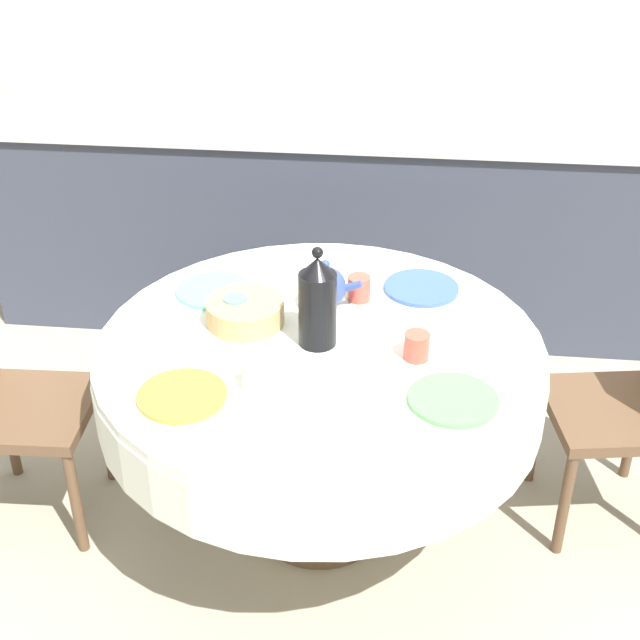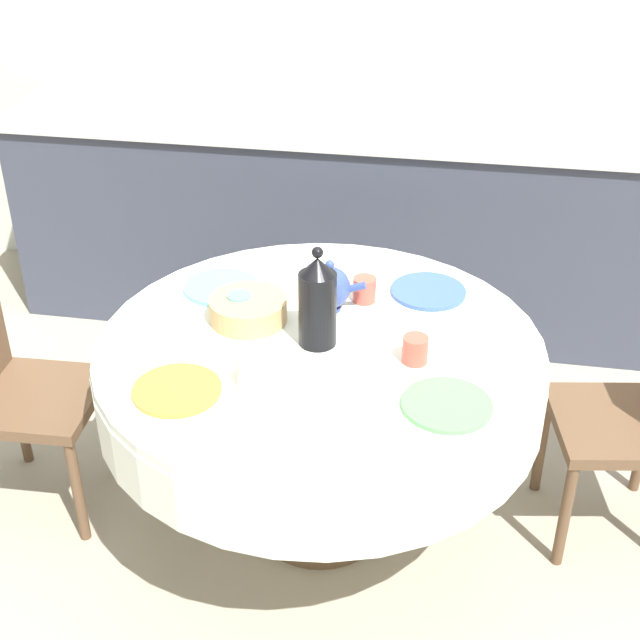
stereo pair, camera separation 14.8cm
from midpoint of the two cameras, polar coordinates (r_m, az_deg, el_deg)
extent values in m
plane|color=#9E937F|center=(3.12, 1.39, -12.80)|extent=(12.00, 12.00, 0.00)
cube|color=beige|center=(4.09, 5.60, 18.84)|extent=(7.00, 0.05, 2.60)
cube|color=#383D4C|center=(4.05, 4.57, 6.01)|extent=(3.20, 0.60, 0.90)
cube|color=beige|center=(3.87, 4.86, 12.32)|extent=(3.24, 0.64, 0.04)
cylinder|color=brown|center=(3.10, 1.40, -12.53)|extent=(0.44, 0.44, 0.04)
cylinder|color=brown|center=(2.93, 1.46, -8.89)|extent=(0.11, 0.11, 0.48)
cylinder|color=silver|center=(2.73, 1.56, -3.62)|extent=(1.36, 1.36, 0.18)
cylinder|color=silver|center=(2.67, 1.59, -1.77)|extent=(1.35, 1.35, 0.03)
cube|color=brown|center=(3.01, 19.89, -6.31)|extent=(0.46, 0.46, 0.04)
cylinder|color=brown|center=(2.97, 16.82, -11.90)|extent=(0.04, 0.04, 0.40)
cylinder|color=brown|center=(3.22, 15.30, -7.65)|extent=(0.04, 0.04, 0.40)
cube|color=brown|center=(3.06, -16.39, -4.90)|extent=(0.42, 0.42, 0.04)
cylinder|color=brown|center=(3.26, -11.80, -6.57)|extent=(0.04, 0.04, 0.40)
cylinder|color=brown|center=(3.01, -13.88, -10.61)|extent=(0.04, 0.04, 0.40)
cylinder|color=brown|center=(3.39, -17.49, -5.91)|extent=(0.04, 0.04, 0.40)
cylinder|color=orange|center=(2.47, -7.45, -4.50)|extent=(0.25, 0.25, 0.01)
cylinder|color=white|center=(2.46, -2.75, -3.45)|extent=(0.07, 0.07, 0.08)
cylinder|color=#5BA85B|center=(2.43, 9.86, -5.41)|extent=(0.25, 0.25, 0.01)
cylinder|color=#CC4C3D|center=(2.58, 7.75, -1.92)|extent=(0.07, 0.07, 0.08)
cylinder|color=#60BCB7|center=(2.96, -4.95, 2.10)|extent=(0.25, 0.25, 0.01)
cylinder|color=#5BA39E|center=(2.78, -3.67, 0.86)|extent=(0.07, 0.07, 0.08)
cylinder|color=#3856AD|center=(2.95, 8.38, 1.81)|extent=(0.25, 0.25, 0.01)
cylinder|color=#CC4C3D|center=(2.87, 4.34, 1.94)|extent=(0.07, 0.07, 0.08)
cylinder|color=black|center=(2.61, 1.46, 0.64)|extent=(0.11, 0.11, 0.23)
cone|color=black|center=(2.54, 1.50, 3.42)|extent=(0.10, 0.10, 0.05)
sphere|color=black|center=(2.52, 1.52, 4.30)|extent=(0.03, 0.03, 0.03)
cylinder|color=#33478E|center=(2.83, 2.10, 0.78)|extent=(0.07, 0.07, 0.01)
sphere|color=#33478E|center=(2.80, 2.13, 2.07)|extent=(0.13, 0.13, 0.13)
cylinder|color=#33478E|center=(2.79, 3.73, 2.05)|extent=(0.08, 0.02, 0.05)
sphere|color=#33478E|center=(2.76, 2.16, 3.54)|extent=(0.03, 0.03, 0.03)
cylinder|color=tan|center=(2.76, -3.09, 0.65)|extent=(0.24, 0.24, 0.08)
camera|label=1|loc=(0.07, -88.38, 0.98)|focal=50.00mm
camera|label=2|loc=(0.07, 91.62, -0.98)|focal=50.00mm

